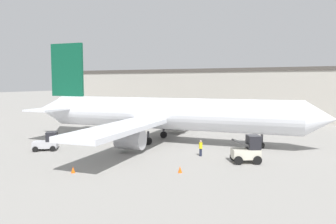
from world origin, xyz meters
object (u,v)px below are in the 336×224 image
Objects in this scene: baggage_tug at (47,142)px; belt_loader_truck at (248,150)px; ground_crew_worker at (201,148)px; safety_cone_near at (73,170)px; airplane at (160,114)px; safety_cone_far at (180,169)px.

baggage_tug is 0.95× the size of belt_loader_truck.
ground_crew_worker is 0.52× the size of belt_loader_truck.
safety_cone_near is at bearing -169.10° from belt_loader_truck.
airplane is 24.04× the size of ground_crew_worker.
safety_cone_far is at bearing -153.83° from belt_loader_truck.
airplane is 13.21× the size of baggage_tug.
airplane is 71.98× the size of safety_cone_far.
airplane is 13.85m from baggage_tug.
ground_crew_worker is (7.48, -5.59, -2.72)m from airplane.
safety_cone_far is (0.55, -6.61, -0.60)m from ground_crew_worker.
ground_crew_worker is 2.99× the size of safety_cone_far.
belt_loader_truck reaches higher than ground_crew_worker.
airplane reaches higher than safety_cone_near.
airplane is 16.46m from safety_cone_near.
safety_cone_near is 1.00× the size of safety_cone_far.
airplane reaches higher than ground_crew_worker.
safety_cone_near is at bearing -95.19° from airplane.
airplane is 71.98× the size of safety_cone_near.
safety_cone_far is (17.00, -1.98, -0.64)m from baggage_tug.
belt_loader_truck is (21.38, 3.99, 0.27)m from baggage_tug.
belt_loader_truck is at bearing -25.01° from baggage_tug.
ground_crew_worker is at bearing -19.87° from baggage_tug.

